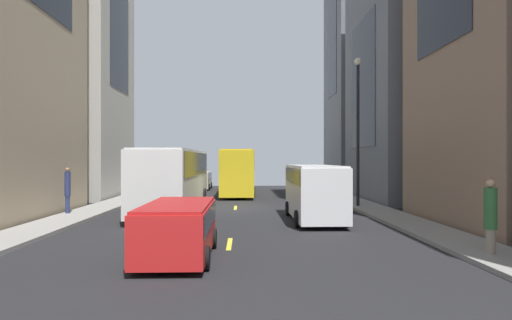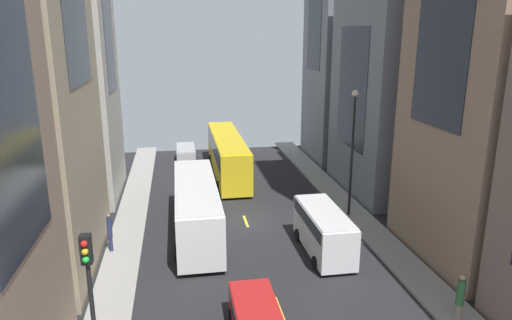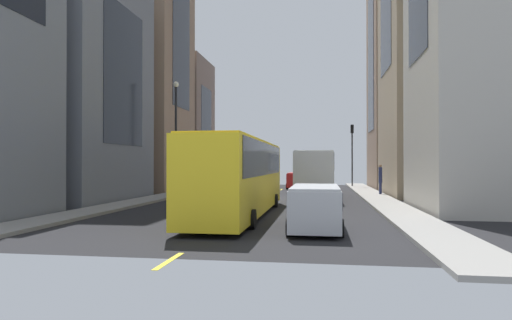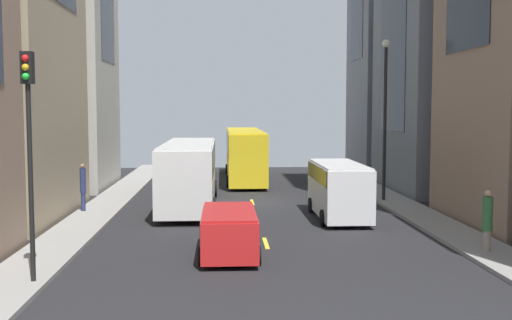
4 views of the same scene
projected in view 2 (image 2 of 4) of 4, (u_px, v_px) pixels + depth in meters
name	position (u px, v px, depth m)	size (l,w,h in m)	color
ground_plane	(246.00, 221.00, 31.45)	(41.49, 41.49, 0.00)	black
sidewalk_west	(129.00, 228.00, 30.17)	(2.07, 44.00, 0.15)	gray
sidewalk_east	(354.00, 213.00, 32.69)	(2.07, 44.00, 0.15)	gray
lane_stripe_1	(279.00, 309.00, 21.47)	(0.16, 2.00, 0.01)	yellow
lane_stripe_2	(246.00, 221.00, 31.45)	(0.16, 2.00, 0.01)	yellow
lane_stripe_3	(228.00, 176.00, 41.43)	(0.16, 2.00, 0.01)	yellow
lane_stripe_4	(218.00, 148.00, 51.41)	(0.16, 2.00, 0.01)	yellow
building_east_2	(399.00, 88.00, 35.81)	(7.70, 10.20, 16.56)	slate
city_bus_white	(196.00, 204.00, 29.07)	(2.80, 11.45, 3.35)	silver
streetcar_yellow	(227.00, 152.00, 41.37)	(2.70, 13.72, 3.59)	yellow
delivery_van_white	(324.00, 228.00, 26.64)	(2.25, 5.94, 2.58)	white
car_silver_0	(186.00, 154.00, 45.22)	(1.94, 4.34, 1.66)	#B7BABF
car_red_1	(256.00, 319.00, 19.12)	(2.03, 4.30, 1.59)	red
pedestrian_crossing_near	(110.00, 231.00, 26.54)	(0.29, 0.29, 2.29)	navy
pedestrian_crossing_mid	(460.00, 296.00, 20.18)	(0.36, 0.36, 2.13)	gray
traffic_light_near_corner	(91.00, 297.00, 13.98)	(0.32, 0.44, 6.53)	black
streetlamp_near	(353.00, 142.00, 30.85)	(0.44, 0.44, 8.65)	black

